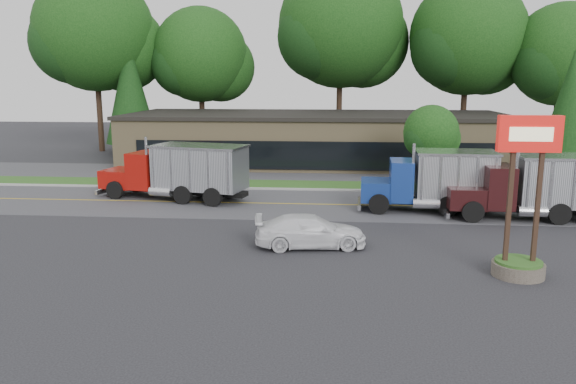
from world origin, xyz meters
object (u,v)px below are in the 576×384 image
object	(u,v)px
dump_truck_red	(181,170)
rally_car	(310,231)
bilo_sign	(522,223)
dump_truck_blue	(436,179)
dump_truck_maroon	(541,185)

from	to	relation	value
dump_truck_red	rally_car	size ratio (longest dim) A/B	1.97
dump_truck_red	bilo_sign	bearing A→B (deg)	156.43
rally_car	dump_truck_red	bearing A→B (deg)	33.99
dump_truck_red	dump_truck_blue	size ratio (longest dim) A/B	1.28
dump_truck_red	rally_car	xyz separation A→B (m)	(8.21, -9.10, -1.11)
bilo_sign	dump_truck_blue	world-z (taller)	bilo_sign
dump_truck_red	dump_truck_maroon	distance (m)	20.15
dump_truck_maroon	rally_car	xyz separation A→B (m)	(-11.68, -5.93, -1.11)
bilo_sign	dump_truck_red	xyz separation A→B (m)	(-16.10, 12.17, -0.21)
dump_truck_blue	dump_truck_maroon	xyz separation A→B (m)	(5.12, -1.36, 0.01)
bilo_sign	rally_car	world-z (taller)	bilo_sign
bilo_sign	dump_truck_red	world-z (taller)	bilo_sign
dump_truck_red	dump_truck_maroon	size ratio (longest dim) A/B	1.11
bilo_sign	dump_truck_red	bearing A→B (deg)	142.90
dump_truck_red	dump_truck_maroon	xyz separation A→B (m)	(19.90, -3.18, -0.00)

